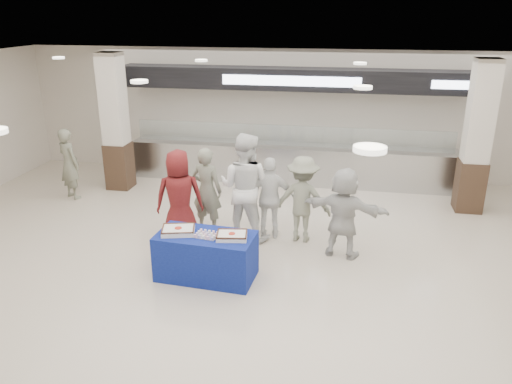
% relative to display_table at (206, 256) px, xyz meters
% --- Properties ---
extents(ground, '(14.00, 14.00, 0.00)m').
position_rel_display_table_xyz_m(ground, '(0.76, -0.38, -0.38)').
color(ground, beige).
rests_on(ground, ground).
extents(serving_line, '(8.70, 0.85, 2.80)m').
position_rel_display_table_xyz_m(serving_line, '(0.76, 5.02, 0.78)').
color(serving_line, '#B2B5B9').
rests_on(serving_line, ground).
extents(column_left, '(0.55, 0.55, 3.20)m').
position_rel_display_table_xyz_m(column_left, '(-3.24, 3.82, 1.15)').
color(column_left, '#342217').
rests_on(column_left, ground).
extents(column_right, '(0.55, 0.55, 3.20)m').
position_rel_display_table_xyz_m(column_right, '(4.76, 3.82, 1.15)').
color(column_right, '#342217').
rests_on(column_right, ground).
extents(display_table, '(1.60, 0.89, 0.75)m').
position_rel_display_table_xyz_m(display_table, '(0.00, 0.00, 0.00)').
color(display_table, navy).
rests_on(display_table, ground).
extents(sheet_cake_left, '(0.59, 0.51, 0.10)m').
position_rel_display_table_xyz_m(sheet_cake_left, '(-0.44, -0.00, 0.43)').
color(sheet_cake_left, white).
rests_on(sheet_cake_left, display_table).
extents(sheet_cake_right, '(0.52, 0.43, 0.10)m').
position_rel_display_table_xyz_m(sheet_cake_right, '(0.44, -0.04, 0.42)').
color(sheet_cake_right, white).
rests_on(sheet_cake_right, display_table).
extents(cupcake_tray, '(0.40, 0.32, 0.06)m').
position_rel_display_table_xyz_m(cupcake_tray, '(0.03, -0.05, 0.40)').
color(cupcake_tray, '#B3B3B8').
rests_on(cupcake_tray, display_table).
extents(civilian_maroon, '(1.00, 0.81, 1.77)m').
position_rel_display_table_xyz_m(civilian_maroon, '(-0.82, 1.18, 0.51)').
color(civilian_maroon, maroon).
rests_on(civilian_maroon, ground).
extents(soldier_a, '(0.68, 0.52, 1.69)m').
position_rel_display_table_xyz_m(soldier_a, '(-0.46, 1.73, 0.47)').
color(soldier_a, slate).
rests_on(soldier_a, ground).
extents(chef_tall, '(1.11, 0.94, 2.03)m').
position_rel_display_table_xyz_m(chef_tall, '(0.31, 1.59, 0.64)').
color(chef_tall, white).
rests_on(chef_tall, ground).
extents(chef_short, '(0.96, 0.49, 1.57)m').
position_rel_display_table_xyz_m(chef_short, '(0.78, 1.69, 0.41)').
color(chef_short, white).
rests_on(chef_short, ground).
extents(soldier_b, '(1.09, 0.68, 1.63)m').
position_rel_display_table_xyz_m(soldier_b, '(1.38, 1.68, 0.44)').
color(soldier_b, slate).
rests_on(soldier_b, ground).
extents(civilian_white, '(1.57, 0.81, 1.62)m').
position_rel_display_table_xyz_m(civilian_white, '(2.13, 1.17, 0.43)').
color(civilian_white, silver).
rests_on(civilian_white, ground).
extents(soldier_bg, '(0.71, 0.63, 1.62)m').
position_rel_display_table_xyz_m(soldier_bg, '(-4.03, 2.97, 0.44)').
color(soldier_bg, slate).
rests_on(soldier_bg, ground).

